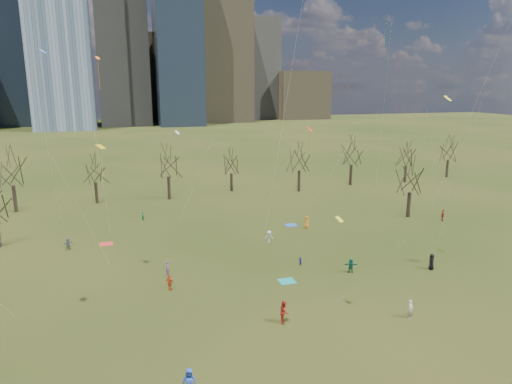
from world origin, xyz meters
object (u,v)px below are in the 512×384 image
object	(u,v)px
person_0	(189,382)
person_4	(170,283)
blanket_teal	(287,281)
blanket_navy	(291,225)
blanket_crimson	(106,244)
person_1	(410,309)
person_2	(284,312)

from	to	relation	value
person_0	person_4	bearing A→B (deg)	96.07
blanket_teal	blanket_navy	size ratio (longest dim) A/B	1.00
blanket_crimson	person_1	size ratio (longest dim) A/B	0.99
blanket_teal	person_4	xyz separation A→B (m)	(-11.53, 1.47, 0.78)
person_2	person_4	xyz separation A→B (m)	(-8.32, 9.08, -0.17)
person_0	person_2	distance (m)	11.36
blanket_crimson	person_2	size ratio (longest dim) A/B	0.83
blanket_crimson	person_2	world-z (taller)	person_2
person_2	blanket_crimson	bearing A→B (deg)	54.59
blanket_navy	person_4	xyz separation A→B (m)	(-19.08, -16.18, 0.78)
person_1	person_2	bearing A→B (deg)	133.14
person_2	person_1	bearing A→B (deg)	-78.61
person_1	person_4	world-z (taller)	person_1
blanket_crimson	person_4	bearing A→B (deg)	-69.35
blanket_teal	blanket_navy	world-z (taller)	same
blanket_crimson	person_0	distance (m)	32.14
person_2	person_4	bearing A→B (deg)	67.25
blanket_crimson	person_0	xyz separation A→B (m)	(5.19, -31.70, 0.94)
blanket_crimson	person_2	distance (m)	28.69
blanket_crimson	person_2	bearing A→B (deg)	-60.15
person_4	person_0	bearing A→B (deg)	124.76
blanket_navy	person_0	size ratio (longest dim) A/B	0.84
person_0	person_1	bearing A→B (deg)	21.29
blanket_navy	person_1	world-z (taller)	person_1
person_2	person_0	bearing A→B (deg)	151.69
blanket_navy	blanket_crimson	xyz separation A→B (m)	(-25.03, -0.39, 0.00)
blanket_teal	blanket_crimson	size ratio (longest dim) A/B	1.00
blanket_teal	blanket_navy	bearing A→B (deg)	66.84
blanket_navy	person_2	bearing A→B (deg)	-113.08
blanket_crimson	person_4	size ratio (longest dim) A/B	1.01
person_0	person_1	distance (m)	20.07
person_1	person_2	size ratio (longest dim) A/B	0.83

